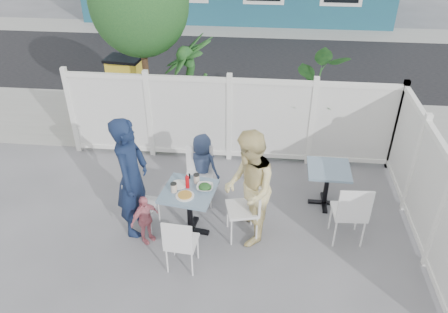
# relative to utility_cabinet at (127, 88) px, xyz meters

# --- Properties ---
(ground) EXTENTS (80.00, 80.00, 0.00)m
(ground) POSITION_rel_utility_cabinet_xyz_m (2.26, -4.00, -0.62)
(ground) COLOR slate
(near_sidewalk) EXTENTS (24.00, 2.60, 0.01)m
(near_sidewalk) POSITION_rel_utility_cabinet_xyz_m (2.26, -0.20, -0.62)
(near_sidewalk) COLOR gray
(near_sidewalk) RESTS_ON ground
(street) EXTENTS (24.00, 5.00, 0.01)m
(street) POSITION_rel_utility_cabinet_xyz_m (2.26, 3.50, -0.62)
(street) COLOR black
(street) RESTS_ON ground
(far_sidewalk) EXTENTS (24.00, 1.60, 0.01)m
(far_sidewalk) POSITION_rel_utility_cabinet_xyz_m (2.26, 6.60, -0.62)
(far_sidewalk) COLOR gray
(far_sidewalk) RESTS_ON ground
(fence_back) EXTENTS (5.86, 0.08, 1.60)m
(fence_back) POSITION_rel_utility_cabinet_xyz_m (2.36, -1.60, 0.16)
(fence_back) COLOR white
(fence_back) RESTS_ON ground
(fence_right) EXTENTS (0.08, 3.66, 1.60)m
(fence_right) POSITION_rel_utility_cabinet_xyz_m (5.26, -3.40, 0.16)
(fence_right) COLOR white
(fence_right) RESTS_ON ground
(tree) EXTENTS (1.80, 1.62, 3.59)m
(tree) POSITION_rel_utility_cabinet_xyz_m (0.66, -0.70, 1.97)
(tree) COLOR #382316
(tree) RESTS_ON ground
(utility_cabinet) EXTENTS (0.72, 0.55, 1.25)m
(utility_cabinet) POSITION_rel_utility_cabinet_xyz_m (0.00, 0.00, 0.00)
(utility_cabinet) COLOR gold
(utility_cabinet) RESTS_ON ground
(potted_shrub_a) EXTENTS (1.37, 1.37, 2.07)m
(potted_shrub_a) POSITION_rel_utility_cabinet_xyz_m (1.55, -0.90, 0.41)
(potted_shrub_a) COLOR #18441F
(potted_shrub_a) RESTS_ON ground
(potted_shrub_b) EXTENTS (1.91, 2.01, 1.74)m
(potted_shrub_b) POSITION_rel_utility_cabinet_xyz_m (3.81, -1.00, 0.25)
(potted_shrub_b) COLOR #18441F
(potted_shrub_b) RESTS_ON ground
(main_table) EXTENTS (0.82, 0.82, 0.76)m
(main_table) POSITION_rel_utility_cabinet_xyz_m (1.97, -3.66, -0.04)
(main_table) COLOR slate
(main_table) RESTS_ON ground
(spare_table) EXTENTS (0.66, 0.66, 0.68)m
(spare_table) POSITION_rel_utility_cabinet_xyz_m (4.01, -2.80, -0.09)
(spare_table) COLOR slate
(spare_table) RESTS_ON ground
(chair_left) EXTENTS (0.43, 0.44, 0.87)m
(chair_left) POSITION_rel_utility_cabinet_xyz_m (1.20, -3.62, -0.12)
(chair_left) COLOR white
(chair_left) RESTS_ON ground
(chair_right) EXTENTS (0.52, 0.54, 0.98)m
(chair_right) POSITION_rel_utility_cabinet_xyz_m (2.81, -3.64, -0.05)
(chair_right) COLOR white
(chair_right) RESTS_ON ground
(chair_back) EXTENTS (0.46, 0.44, 0.93)m
(chair_back) POSITION_rel_utility_cabinet_xyz_m (2.00, -2.86, -0.08)
(chair_back) COLOR white
(chair_back) RESTS_ON ground
(chair_near) EXTENTS (0.42, 0.41, 0.87)m
(chair_near) POSITION_rel_utility_cabinet_xyz_m (1.98, -4.42, -0.12)
(chair_near) COLOR white
(chair_near) RESTS_ON ground
(chair_spare) EXTENTS (0.48, 0.46, 1.00)m
(chair_spare) POSITION_rel_utility_cabinet_xyz_m (4.23, -3.66, -0.04)
(chair_spare) COLOR white
(chair_spare) RESTS_ON ground
(man) EXTENTS (0.48, 0.70, 1.84)m
(man) POSITION_rel_utility_cabinet_xyz_m (1.17, -3.66, 0.30)
(man) COLOR #13203E
(man) RESTS_ON ground
(woman) EXTENTS (0.77, 0.92, 1.73)m
(woman) POSITION_rel_utility_cabinet_xyz_m (2.81, -3.69, 0.24)
(woman) COLOR gold
(woman) RESTS_ON ground
(boy) EXTENTS (0.64, 0.55, 1.11)m
(boy) POSITION_rel_utility_cabinet_xyz_m (2.03, -2.74, -0.07)
(boy) COLOR navy
(boy) RESTS_ON ground
(toddler) EXTENTS (0.44, 0.48, 0.78)m
(toddler) POSITION_rel_utility_cabinet_xyz_m (1.38, -3.92, -0.23)
(toddler) COLOR #D87887
(toddler) RESTS_ON ground
(plate_main) EXTENTS (0.26, 0.26, 0.02)m
(plate_main) POSITION_rel_utility_cabinet_xyz_m (1.95, -3.80, 0.14)
(plate_main) COLOR white
(plate_main) RESTS_ON main_table
(plate_side) EXTENTS (0.23, 0.23, 0.02)m
(plate_side) POSITION_rel_utility_cabinet_xyz_m (1.82, -3.55, 0.14)
(plate_side) COLOR white
(plate_side) RESTS_ON main_table
(salad_bowl) EXTENTS (0.23, 0.23, 0.06)m
(salad_bowl) POSITION_rel_utility_cabinet_xyz_m (2.20, -3.62, 0.16)
(salad_bowl) COLOR white
(salad_bowl) RESTS_ON main_table
(coffee_cup_a) EXTENTS (0.09, 0.09, 0.13)m
(coffee_cup_a) POSITION_rel_utility_cabinet_xyz_m (1.77, -3.71, 0.20)
(coffee_cup_a) COLOR beige
(coffee_cup_a) RESTS_ON main_table
(coffee_cup_b) EXTENTS (0.08, 0.08, 0.13)m
(coffee_cup_b) POSITION_rel_utility_cabinet_xyz_m (2.05, -3.47, 0.20)
(coffee_cup_b) COLOR beige
(coffee_cup_b) RESTS_ON main_table
(ketchup_bottle) EXTENTS (0.06, 0.06, 0.18)m
(ketchup_bottle) POSITION_rel_utility_cabinet_xyz_m (1.95, -3.60, 0.22)
(ketchup_bottle) COLOR red
(ketchup_bottle) RESTS_ON main_table
(salt_shaker) EXTENTS (0.03, 0.03, 0.08)m
(salt_shaker) POSITION_rel_utility_cabinet_xyz_m (1.91, -3.40, 0.17)
(salt_shaker) COLOR white
(salt_shaker) RESTS_ON main_table
(pepper_shaker) EXTENTS (0.03, 0.03, 0.08)m
(pepper_shaker) POSITION_rel_utility_cabinet_xyz_m (1.93, -3.37, 0.17)
(pepper_shaker) COLOR black
(pepper_shaker) RESTS_ON main_table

